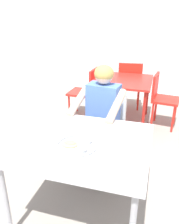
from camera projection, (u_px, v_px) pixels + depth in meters
ground_plane at (80, 216)px, 2.15m from camera, size 12.00×12.00×0.05m
back_wall at (136, 10)px, 4.49m from camera, size 12.00×0.12×3.40m
table_foreground at (82, 148)px, 1.93m from camera, size 1.08×0.95×0.73m
thali_tray at (77, 145)px, 1.82m from camera, size 0.32×0.32×0.03m
drinking_cup at (121, 140)px, 1.80m from camera, size 0.07×0.07×0.10m
chair_foreground at (106, 122)px, 2.78m from camera, size 0.46×0.49×0.82m
diner_foreground at (100, 111)px, 2.50m from camera, size 0.55×0.59×1.19m
table_background_red at (122, 84)px, 3.70m from camera, size 0.91×0.89×0.70m
chair_red_left at (87, 90)px, 3.90m from camera, size 0.46×0.44×0.84m
chair_red_right at (161, 96)px, 3.60m from camera, size 0.43×0.44×0.82m
chair_red_far at (130, 82)px, 4.25m from camera, size 0.47×0.45×0.86m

